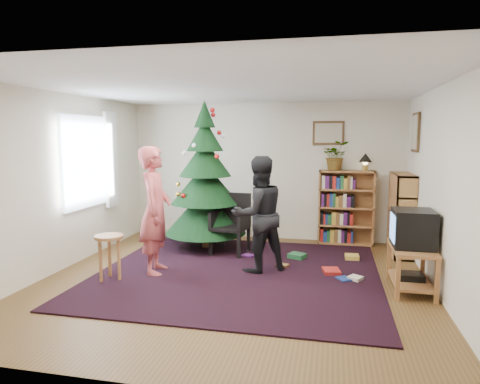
% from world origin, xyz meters
% --- Properties ---
extents(floor, '(5.00, 5.00, 0.00)m').
position_xyz_m(floor, '(0.00, 0.00, 0.00)').
color(floor, brown).
rests_on(floor, ground).
extents(ceiling, '(5.00, 5.00, 0.00)m').
position_xyz_m(ceiling, '(0.00, 0.00, 2.50)').
color(ceiling, white).
rests_on(ceiling, wall_back).
extents(wall_back, '(5.00, 0.02, 2.50)m').
position_xyz_m(wall_back, '(0.00, 2.50, 1.25)').
color(wall_back, silver).
rests_on(wall_back, floor).
extents(wall_front, '(5.00, 0.02, 2.50)m').
position_xyz_m(wall_front, '(0.00, -2.50, 1.25)').
color(wall_front, silver).
rests_on(wall_front, floor).
extents(wall_left, '(0.02, 5.00, 2.50)m').
position_xyz_m(wall_left, '(-2.50, 0.00, 1.25)').
color(wall_left, silver).
rests_on(wall_left, floor).
extents(wall_right, '(0.02, 5.00, 2.50)m').
position_xyz_m(wall_right, '(2.50, 0.00, 1.25)').
color(wall_right, silver).
rests_on(wall_right, floor).
extents(rug, '(3.80, 3.60, 0.02)m').
position_xyz_m(rug, '(0.00, 0.30, 0.01)').
color(rug, black).
rests_on(rug, floor).
extents(window_pane, '(0.04, 1.20, 1.40)m').
position_xyz_m(window_pane, '(-2.47, 0.60, 1.50)').
color(window_pane, silver).
rests_on(window_pane, wall_left).
extents(curtain, '(0.06, 0.35, 1.60)m').
position_xyz_m(curtain, '(-2.43, 1.30, 1.50)').
color(curtain, white).
rests_on(curtain, wall_left).
extents(picture_back, '(0.55, 0.03, 0.42)m').
position_xyz_m(picture_back, '(1.15, 2.48, 1.95)').
color(picture_back, '#4C3319').
rests_on(picture_back, wall_back).
extents(picture_right, '(0.03, 0.50, 0.60)m').
position_xyz_m(picture_right, '(2.48, 1.75, 1.95)').
color(picture_right, '#4C3319').
rests_on(picture_right, wall_right).
extents(christmas_tree, '(1.36, 1.36, 2.48)m').
position_xyz_m(christmas_tree, '(-0.84, 1.51, 1.03)').
color(christmas_tree, '#3F2816').
rests_on(christmas_tree, rug).
extents(bookshelf_back, '(0.95, 0.30, 1.30)m').
position_xyz_m(bookshelf_back, '(1.49, 2.34, 0.66)').
color(bookshelf_back, '#A3733A').
rests_on(bookshelf_back, floor).
extents(bookshelf_right, '(0.30, 0.95, 1.30)m').
position_xyz_m(bookshelf_right, '(2.34, 1.86, 0.66)').
color(bookshelf_right, '#A3733A').
rests_on(bookshelf_right, floor).
extents(tv_stand, '(0.48, 0.87, 0.55)m').
position_xyz_m(tv_stand, '(2.22, 0.12, 0.32)').
color(tv_stand, '#A3733A').
rests_on(tv_stand, floor).
extents(crt_tv, '(0.48, 0.52, 0.45)m').
position_xyz_m(crt_tv, '(2.22, 0.12, 0.78)').
color(crt_tv, black).
rests_on(crt_tv, tv_stand).
extents(armchair, '(0.60, 0.60, 0.97)m').
position_xyz_m(armchair, '(-0.35, 1.34, 0.52)').
color(armchair, black).
rests_on(armchair, rug).
extents(stool, '(0.37, 0.37, 0.61)m').
position_xyz_m(stool, '(-1.58, -0.36, 0.47)').
color(stool, '#A3733A').
rests_on(stool, floor).
extents(person_standing, '(0.54, 0.71, 1.76)m').
position_xyz_m(person_standing, '(-1.12, 0.08, 0.88)').
color(person_standing, '#C24D50').
rests_on(person_standing, rug).
extents(person_by_chair, '(1.00, 0.96, 1.62)m').
position_xyz_m(person_by_chair, '(0.25, 0.45, 0.81)').
color(person_by_chair, black).
rests_on(person_by_chair, rug).
extents(potted_plant, '(0.52, 0.47, 0.51)m').
position_xyz_m(potted_plant, '(1.29, 2.34, 1.56)').
color(potted_plant, gray).
rests_on(potted_plant, bookshelf_back).
extents(table_lamp, '(0.23, 0.23, 0.30)m').
position_xyz_m(table_lamp, '(1.79, 2.34, 1.50)').
color(table_lamp, '#A57F33').
rests_on(table_lamp, bookshelf_back).
extents(floor_clutter, '(1.79, 1.21, 0.08)m').
position_xyz_m(floor_clutter, '(1.02, 0.77, 0.04)').
color(floor_clutter, '#A51E19').
rests_on(floor_clutter, rug).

